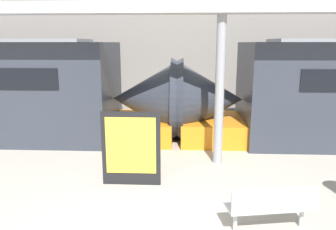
{
  "coord_description": "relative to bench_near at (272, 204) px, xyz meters",
  "views": [
    {
      "loc": [
        0.48,
        -4.16,
        3.07
      ],
      "look_at": [
        0.11,
        3.43,
        1.4
      ],
      "focal_mm": 35.0,
      "sensor_mm": 36.0,
      "label": 1
    }
  ],
  "objects": [
    {
      "name": "station_wall",
      "position": [
        -1.95,
        9.5,
        2.02
      ],
      "size": [
        56.0,
        0.2,
        5.0
      ],
      "primitive_type": "cube",
      "color": "gray",
      "rests_on": "ground_plane"
    },
    {
      "name": "support_column_near",
      "position": [
        -0.57,
        3.21,
        1.4
      ],
      "size": [
        0.23,
        0.23,
        3.76
      ],
      "primitive_type": "cylinder",
      "color": "gray",
      "rests_on": "ground_plane"
    },
    {
      "name": "canopy_beam",
      "position": [
        -0.57,
        3.21,
        3.42
      ],
      "size": [
        28.0,
        0.6,
        0.28
      ],
      "primitive_type": "cube",
      "color": "#B7B7BC",
      "rests_on": "support_column_near"
    },
    {
      "name": "bench_near",
      "position": [
        0.0,
        0.0,
        0.0
      ],
      "size": [
        1.51,
        0.68,
        0.83
      ],
      "rotation": [
        0.0,
        0.0,
        0.17
      ],
      "color": "#ADB2B7",
      "rests_on": "ground_plane"
    },
    {
      "name": "poster_board",
      "position": [
        -2.6,
        1.73,
        0.35
      ],
      "size": [
        1.28,
        0.07,
        1.65
      ],
      "color": "black",
      "rests_on": "ground_plane"
    }
  ]
}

